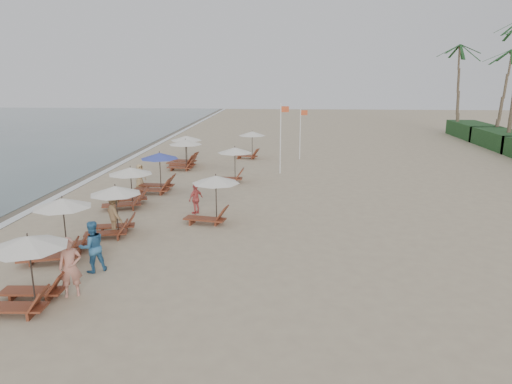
# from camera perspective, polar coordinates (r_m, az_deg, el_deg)

# --- Properties ---
(ground) EXTENTS (160.00, 160.00, 0.00)m
(ground) POSITION_cam_1_polar(r_m,az_deg,el_deg) (17.64, -2.57, -8.46)
(ground) COLOR tan
(ground) RESTS_ON ground
(wet_sand_band) EXTENTS (3.20, 140.00, 0.01)m
(wet_sand_band) POSITION_cam_1_polar(r_m,az_deg,el_deg) (30.64, -24.16, 0.08)
(wet_sand_band) COLOR #6B5E4C
(wet_sand_band) RESTS_ON ground
(foam_line) EXTENTS (0.50, 140.00, 0.02)m
(foam_line) POSITION_cam_1_polar(r_m,az_deg,el_deg) (30.05, -21.98, 0.06)
(foam_line) COLOR white
(foam_line) RESTS_ON ground
(lounger_station_0) EXTENTS (2.55, 2.27, 2.24)m
(lounger_station_0) POSITION_cam_1_polar(r_m,az_deg,el_deg) (15.54, -26.26, -8.59)
(lounger_station_0) COLOR brown
(lounger_station_0) RESTS_ON ground
(lounger_station_1) EXTENTS (2.68, 2.57, 2.35)m
(lounger_station_1) POSITION_cam_1_polar(r_m,az_deg,el_deg) (19.12, -22.90, -4.47)
(lounger_station_1) COLOR brown
(lounger_station_1) RESTS_ON ground
(lounger_station_2) EXTENTS (2.43, 2.18, 2.17)m
(lounger_station_2) POSITION_cam_1_polar(r_m,az_deg,el_deg) (21.05, -17.02, -1.98)
(lounger_station_2) COLOR brown
(lounger_station_2) RESTS_ON ground
(lounger_station_3) EXTENTS (2.64, 2.44, 2.10)m
(lounger_station_3) POSITION_cam_1_polar(r_m,az_deg,el_deg) (25.39, -15.36, 0.61)
(lounger_station_3) COLOR brown
(lounger_station_3) RESTS_ON ground
(lounger_station_4) EXTENTS (2.64, 2.22, 2.34)m
(lounger_station_4) POSITION_cam_1_polar(r_m,az_deg,el_deg) (28.22, -12.04, 2.19)
(lounger_station_4) COLOR brown
(lounger_station_4) RESTS_ON ground
(lounger_station_5) EXTENTS (2.58, 2.42, 2.18)m
(lounger_station_5) POSITION_cam_1_polar(r_m,az_deg,el_deg) (34.71, -8.81, 4.70)
(lounger_station_5) COLOR brown
(lounger_station_5) RESTS_ON ground
(lounger_station_6) EXTENTS (2.75, 2.42, 2.28)m
(lounger_station_6) POSITION_cam_1_polar(r_m,az_deg,el_deg) (36.24, -8.79, 4.96)
(lounger_station_6) COLOR brown
(lounger_station_6) RESTS_ON ground
(inland_station_0) EXTENTS (2.69, 2.24, 2.22)m
(inland_station_0) POSITION_cam_1_polar(r_m,az_deg,el_deg) (21.79, -5.46, -0.26)
(inland_station_0) COLOR brown
(inland_station_0) RESTS_ON ground
(inland_station_1) EXTENTS (2.75, 2.24, 2.22)m
(inland_station_1) POSITION_cam_1_polar(r_m,az_deg,el_deg) (30.21, -3.07, 3.69)
(inland_station_1) COLOR brown
(inland_station_1) RESTS_ON ground
(inland_station_2) EXTENTS (2.65, 2.24, 2.22)m
(inland_station_2) POSITION_cam_1_polar(r_m,az_deg,el_deg) (38.86, -0.75, 6.17)
(inland_station_2) COLOR brown
(inland_station_2) RESTS_ON ground
(beachgoer_near) EXTENTS (0.82, 0.69, 1.91)m
(beachgoer_near) POSITION_cam_1_polar(r_m,az_deg,el_deg) (15.82, -21.59, -8.46)
(beachgoer_near) COLOR tan
(beachgoer_near) RESTS_ON ground
(beachgoer_mid_a) EXTENTS (1.14, 1.11, 1.85)m
(beachgoer_mid_a) POSITION_cam_1_polar(r_m,az_deg,el_deg) (17.44, -19.25, -6.27)
(beachgoer_mid_a) COLOR teal
(beachgoer_mid_a) RESTS_ON ground
(beachgoer_mid_b) EXTENTS (1.30, 1.30, 1.81)m
(beachgoer_mid_b) POSITION_cam_1_polar(r_m,az_deg,el_deg) (21.23, -16.77, -2.54)
(beachgoer_mid_b) COLOR olive
(beachgoer_mid_b) RESTS_ON ground
(beachgoer_far_a) EXTENTS (0.81, 0.94, 1.52)m
(beachgoer_far_a) POSITION_cam_1_polar(r_m,az_deg,el_deg) (23.50, -7.31, -0.83)
(beachgoer_far_a) COLOR #D45755
(beachgoer_far_a) RESTS_ON ground
(beachgoer_far_b) EXTENTS (0.83, 0.86, 1.48)m
(beachgoer_far_b) POSITION_cam_1_polar(r_m,az_deg,el_deg) (29.46, -13.89, 1.87)
(beachgoer_far_b) COLOR tan
(beachgoer_far_b) RESTS_ON ground
(flag_pole_near) EXTENTS (0.60, 0.08, 4.86)m
(flag_pole_near) POSITION_cam_1_polar(r_m,az_deg,el_deg) (32.71, 3.05, 6.89)
(flag_pole_near) COLOR silver
(flag_pole_near) RESTS_ON ground
(flag_pole_far) EXTENTS (0.60, 0.08, 4.19)m
(flag_pole_far) POSITION_cam_1_polar(r_m,az_deg,el_deg) (38.52, 5.44, 7.40)
(flag_pole_far) COLOR silver
(flag_pole_far) RESTS_ON ground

